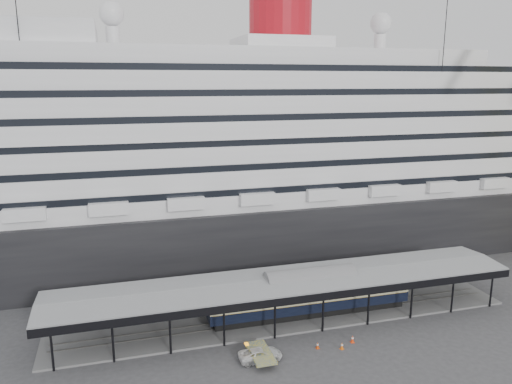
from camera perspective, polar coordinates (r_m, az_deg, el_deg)
The scene contains 8 objects.
ground at distance 58.31m, azimuth 5.26°, elevation -16.32°, with size 200.00×200.00×0.00m, color #38383B.
cruise_ship at distance 82.23m, azimuth -2.61°, elevation 5.74°, with size 130.00×30.00×43.90m.
platform_canopy at distance 61.41m, azimuth 3.57°, elevation -12.26°, with size 56.00×9.18×5.30m.
port_truck at distance 53.94m, azimuth 0.51°, elevation -18.08°, with size 2.09×4.54×1.26m, color silver.
pullman_carriage at distance 62.13m, azimuth 6.17°, elevation -11.38°, with size 25.24×3.54×24.76m.
traffic_cone_left at distance 56.45m, azimuth 7.06°, elevation -16.99°, with size 0.47×0.47×0.73m.
traffic_cone_mid at distance 56.68m, azimuth 9.79°, elevation -16.92°, with size 0.54×0.54×0.80m.
traffic_cone_right at distance 58.10m, azimuth 10.97°, elevation -16.15°, with size 0.46×0.46×0.85m.
Camera 1 is at (-19.06, -47.37, 28.15)m, focal length 35.00 mm.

